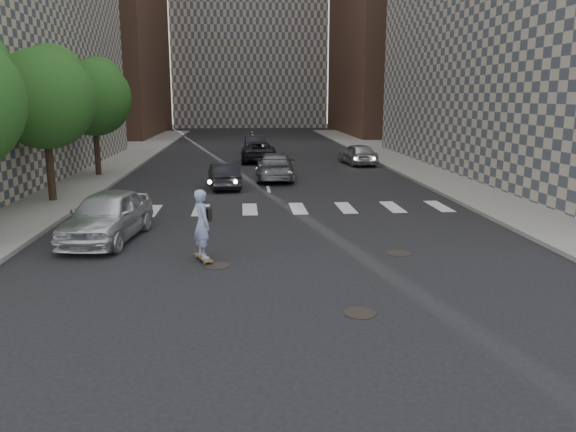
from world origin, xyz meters
The scene contains 15 objects.
ground centered at (0.00, 0.00, 0.00)m, with size 160.00×160.00×0.00m, color black.
sidewalk_left centered at (-14.50, 20.00, 0.07)m, with size 13.00×80.00×0.15m, color gray.
sidewalk_right centered at (14.50, 20.00, 0.07)m, with size 13.00×80.00×0.15m, color gray.
tree_b centered at (-9.45, 11.14, 4.65)m, with size 4.20×4.20×6.60m.
tree_c centered at (-9.45, 19.14, 4.65)m, with size 4.20×4.20×6.60m.
manhole_a centered at (1.20, -2.50, 0.01)m, with size 0.70×0.70×0.02m, color black.
manhole_b centered at (-2.00, 1.20, 0.01)m, with size 0.70×0.70×0.02m, color black.
manhole_c centered at (3.30, 2.00, 0.01)m, with size 0.70×0.70×0.02m, color black.
skateboarder centered at (-2.42, 1.75, 1.07)m, with size 0.70×1.05×2.05m.
silver_sedan centered at (-5.64, 4.35, 0.81)m, with size 1.91×4.74×1.61m, color silver.
traffic_car_a centered at (-2.21, 14.55, 0.64)m, with size 1.35×3.88×1.28m, color black.
traffic_car_b centered at (0.56, 17.27, 0.75)m, with size 2.10×5.17×1.50m, color #5A5C62.
traffic_car_c centered at (-0.12, 26.00, 0.71)m, with size 2.35×5.10×1.42m, color black.
traffic_car_d centered at (6.50, 23.69, 0.72)m, with size 1.71×4.25×1.45m, color #B1B5B9.
traffic_car_e centered at (-0.28, 32.00, 0.72)m, with size 1.53×4.37×1.44m, color black.
Camera 1 is at (-1.26, -13.69, 4.59)m, focal length 35.00 mm.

